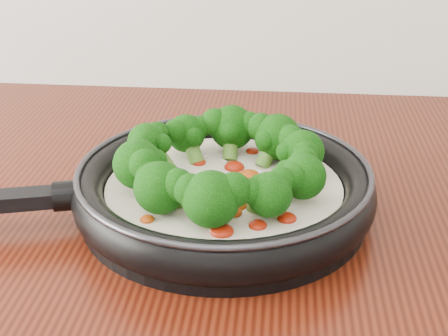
# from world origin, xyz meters

# --- Properties ---
(skillet) EXTENTS (0.50, 0.37, 0.09)m
(skillet) POSITION_xyz_m (0.03, 1.10, 0.93)
(skillet) COLOR black
(skillet) RESTS_ON counter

